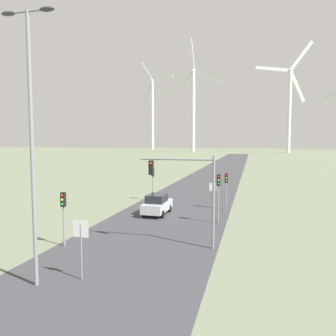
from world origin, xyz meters
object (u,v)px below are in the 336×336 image
(traffic_light_post_mid_left, at_px, (153,177))
(wind_turbine_center, at_px, (289,102))
(wind_turbine_far_left, at_px, (152,109))
(wind_turbine_left, at_px, (193,103))
(traffic_light_post_near_left, at_px, (63,207))
(car_approaching, at_px, (157,204))
(stop_sign_far, at_px, (213,191))
(traffic_light_post_mid_right, at_px, (218,188))
(stop_sign_near, at_px, (81,238))
(streetlamp, at_px, (31,123))
(traffic_light_post_near_right, at_px, (226,183))
(traffic_light_mast_overhead, at_px, (187,181))

(traffic_light_post_mid_left, height_order, wind_turbine_center, wind_turbine_center)
(wind_turbine_far_left, height_order, wind_turbine_left, wind_turbine_left)
(traffic_light_post_near_left, height_order, wind_turbine_center, wind_turbine_center)
(wind_turbine_center, bearing_deg, car_approaching, -99.27)
(stop_sign_far, relative_size, traffic_light_post_mid_left, 0.69)
(stop_sign_far, distance_m, wind_turbine_far_left, 218.30)
(traffic_light_post_mid_right, bearing_deg, stop_sign_near, -112.86)
(traffic_light_post_mid_right, height_order, wind_turbine_left, wind_turbine_left)
(streetlamp, relative_size, car_approaching, 2.95)
(stop_sign_far, xyz_separation_m, traffic_light_post_mid_right, (1.08, -6.04, 1.17))
(traffic_light_post_near_left, xyz_separation_m, car_approaching, (3.14, 10.02, -1.59))
(traffic_light_post_near_left, xyz_separation_m, wind_turbine_left, (-23.48, 177.44, 26.90))
(stop_sign_far, height_order, traffic_light_post_near_left, traffic_light_post_near_left)
(streetlamp, height_order, traffic_light_post_near_right, streetlamp)
(streetlamp, relative_size, stop_sign_far, 4.93)
(stop_sign_far, xyz_separation_m, traffic_light_post_near_right, (1.25, -0.34, 0.85))
(stop_sign_near, height_order, traffic_light_mast_overhead, traffic_light_mast_overhead)
(traffic_light_post_near_left, bearing_deg, stop_sign_near, -49.70)
(traffic_light_post_mid_right, bearing_deg, wind_turbine_far_left, 108.53)
(wind_turbine_center, bearing_deg, streetlamp, -98.90)
(stop_sign_far, bearing_deg, wind_turbine_left, 100.81)
(streetlamp, relative_size, traffic_light_post_mid_right, 3.09)
(car_approaching, bearing_deg, stop_sign_far, 41.87)
(stop_sign_near, height_order, wind_turbine_far_left, wind_turbine_far_left)
(traffic_light_post_mid_left, bearing_deg, car_approaching, -69.73)
(wind_turbine_far_left, bearing_deg, traffic_light_mast_overhead, -72.29)
(traffic_light_post_near_left, relative_size, traffic_light_post_mid_left, 0.95)
(traffic_light_post_mid_right, xyz_separation_m, traffic_light_mast_overhead, (-1.34, -6.26, 1.21))
(car_approaching, xyz_separation_m, wind_turbine_far_left, (-65.04, 208.94, 29.91))
(stop_sign_far, xyz_separation_m, wind_turbine_center, (23.39, 167.20, 26.81))
(wind_turbine_left, bearing_deg, stop_sign_near, -81.52)
(traffic_light_post_near_left, relative_size, traffic_light_post_mid_right, 0.86)
(streetlamp, distance_m, traffic_light_mast_overhead, 9.61)
(wind_turbine_far_left, xyz_separation_m, wind_turbine_center, (93.00, -37.64, -2.29))
(traffic_light_post_mid_right, distance_m, car_approaching, 6.30)
(streetlamp, xyz_separation_m, wind_turbine_far_left, (-63.80, 224.27, 23.44))
(car_approaching, distance_m, wind_turbine_left, 171.90)
(streetlamp, distance_m, wind_turbine_center, 190.08)
(car_approaching, distance_m, wind_turbine_center, 175.75)
(traffic_light_mast_overhead, relative_size, wind_turbine_far_left, 0.09)
(traffic_light_post_mid_left, distance_m, wind_turbine_center, 169.56)
(stop_sign_near, relative_size, stop_sign_far, 1.16)
(streetlamp, distance_m, traffic_light_post_mid_left, 22.36)
(traffic_light_post_mid_right, xyz_separation_m, wind_turbine_left, (-32.27, 169.36, 26.51))
(traffic_light_post_mid_right, distance_m, wind_turbine_far_left, 224.16)
(traffic_light_post_near_right, xyz_separation_m, wind_turbine_far_left, (-70.87, 205.19, 28.24))
(wind_turbine_left, bearing_deg, streetlamp, -82.10)
(traffic_light_post_mid_right, height_order, wind_turbine_far_left, wind_turbine_far_left)
(traffic_light_post_mid_right, relative_size, wind_turbine_left, 0.06)
(traffic_light_post_near_right, relative_size, traffic_light_post_mid_right, 0.89)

